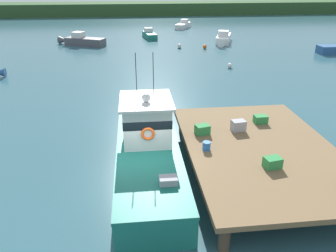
% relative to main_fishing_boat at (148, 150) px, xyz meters
% --- Properties ---
extents(ground_plane, '(200.00, 200.00, 0.00)m').
position_rel_main_fishing_boat_xyz_m(ground_plane, '(-0.20, -0.56, -1.01)').
color(ground_plane, '#2D5660').
extents(dock, '(6.00, 9.00, 1.20)m').
position_rel_main_fishing_boat_xyz_m(dock, '(4.60, -0.56, 0.07)').
color(dock, '#4C3D2D').
rests_on(dock, ground).
extents(main_fishing_boat, '(2.60, 9.81, 4.80)m').
position_rel_main_fishing_boat_xyz_m(main_fishing_boat, '(0.00, 0.00, 0.00)').
color(main_fishing_boat, '#196B5B').
rests_on(main_fishing_boat, ground).
extents(crate_stack_mid_dock, '(0.61, 0.45, 0.37)m').
position_rel_main_fishing_boat_xyz_m(crate_stack_mid_dock, '(5.44, 1.75, 0.38)').
color(crate_stack_mid_dock, '#2D8442').
rests_on(crate_stack_mid_dock, dock).
extents(crate_stack_near_edge, '(0.68, 0.56, 0.41)m').
position_rel_main_fishing_boat_xyz_m(crate_stack_near_edge, '(2.46, 0.89, 0.40)').
color(crate_stack_near_edge, '#2D8442').
rests_on(crate_stack_near_edge, dock).
extents(crate_single_by_cleat, '(0.65, 0.51, 0.48)m').
position_rel_main_fishing_boat_xyz_m(crate_single_by_cleat, '(4.13, 1.04, 0.43)').
color(crate_single_by_cleat, '#9E9EA3').
rests_on(crate_single_by_cleat, dock).
extents(crate_single_far, '(0.67, 0.54, 0.39)m').
position_rel_main_fishing_boat_xyz_m(crate_single_far, '(4.41, -2.14, 0.39)').
color(crate_single_far, '#2D8442').
rests_on(crate_single_far, dock).
extents(bait_bucket, '(0.32, 0.32, 0.34)m').
position_rel_main_fishing_boat_xyz_m(bait_bucket, '(2.32, -0.56, 0.36)').
color(bait_bucket, '#2866B2').
rests_on(bait_bucket, dock).
extents(moored_boat_far_right, '(3.25, 4.90, 1.28)m').
position_rel_main_fishing_boat_xyz_m(moored_boat_far_right, '(7.99, 41.18, -0.57)').
color(moored_boat_far_right, silver).
rests_on(moored_boat_far_right, ground).
extents(moored_boat_near_channel, '(5.91, 3.63, 1.52)m').
position_rel_main_fishing_boat_xyz_m(moored_boat_near_channel, '(-6.19, 28.58, -0.48)').
color(moored_boat_near_channel, '#4C4C51').
rests_on(moored_boat_near_channel, ground).
extents(moored_boat_outer_mooring, '(1.82, 4.94, 1.24)m').
position_rel_main_fishing_boat_xyz_m(moored_boat_outer_mooring, '(2.02, 32.80, -0.58)').
color(moored_boat_outer_mooring, '#196B5B').
rests_on(moored_boat_outer_mooring, ground).
extents(moored_boat_mid_harbor, '(3.09, 6.00, 1.51)m').
position_rel_main_fishing_boat_xyz_m(moored_boat_mid_harbor, '(10.83, 28.13, -0.49)').
color(moored_boat_mid_harbor, white).
rests_on(moored_boat_mid_harbor, ground).
extents(mooring_buoy_channel_marker, '(0.44, 0.44, 0.44)m').
position_rel_main_fishing_boat_xyz_m(mooring_buoy_channel_marker, '(7.85, 24.96, -0.78)').
color(mooring_buoy_channel_marker, '#EA5B19').
rests_on(mooring_buoy_channel_marker, ground).
extents(mooring_buoy_spare_mooring, '(0.43, 0.43, 0.43)m').
position_rel_main_fishing_boat_xyz_m(mooring_buoy_spare_mooring, '(8.24, 16.28, -0.79)').
color(mooring_buoy_spare_mooring, silver).
rests_on(mooring_buoy_spare_mooring, ground).
extents(mooring_buoy_inshore, '(0.51, 0.51, 0.51)m').
position_rel_main_fishing_boat_xyz_m(mooring_buoy_inshore, '(5.02, 25.49, -0.75)').
color(mooring_buoy_inshore, silver).
rests_on(mooring_buoy_inshore, ground).
extents(far_shoreline, '(120.00, 8.00, 2.40)m').
position_rel_main_fishing_boat_xyz_m(far_shoreline, '(-0.20, 61.44, 0.19)').
color(far_shoreline, '#284723').
rests_on(far_shoreline, ground).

